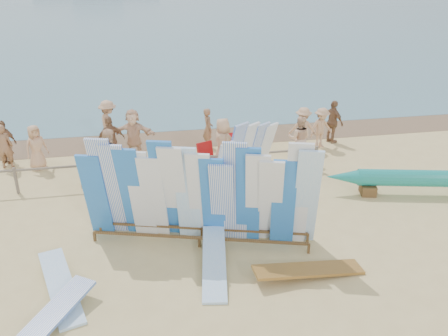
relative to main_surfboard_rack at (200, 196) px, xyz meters
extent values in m
plane|color=#D5BD7B|center=(-1.37, 0.87, -1.36)|extent=(160.00, 160.00, 0.00)
cube|color=brown|center=(-1.37, 8.07, -1.36)|extent=(40.00, 2.60, 0.01)
cube|color=#746758|center=(-1.37, 3.87, -0.56)|extent=(12.00, 0.06, 0.06)
cube|color=#746758|center=(-5.37, 3.87, -0.91)|extent=(0.08, 0.08, 0.90)
cube|color=#746758|center=(-3.37, 3.87, -0.91)|extent=(0.08, 0.08, 0.90)
cube|color=#746758|center=(-1.37, 3.87, -0.91)|extent=(0.08, 0.08, 0.90)
cube|color=#746758|center=(0.63, 3.87, -0.91)|extent=(0.08, 0.08, 0.90)
cube|color=#746758|center=(2.63, 3.87, -0.91)|extent=(0.08, 0.08, 0.90)
cube|color=#746758|center=(4.63, 3.87, -0.91)|extent=(0.08, 0.08, 0.90)
cube|color=brown|center=(-0.08, -0.23, -1.09)|extent=(5.42, 1.66, 0.07)
cube|color=brown|center=(0.06, 0.23, -1.09)|extent=(5.42, 1.66, 0.07)
cube|color=blue|center=(-2.65, 0.78, -0.11)|extent=(0.75, 0.77, 2.49)
cube|color=white|center=(-2.33, 0.69, 0.13)|extent=(0.80, 0.93, 2.97)
cube|color=white|center=(-2.02, 0.60, 0.06)|extent=(0.81, 0.99, 2.84)
cube|color=blue|center=(-1.71, 0.50, 0.01)|extent=(0.80, 0.94, 2.74)
cube|color=white|center=(-1.48, 0.44, -0.03)|extent=(0.77, 0.83, 2.65)
cube|color=white|center=(-1.17, 0.34, -0.10)|extent=(0.78, 0.88, 2.52)
cube|color=blue|center=(-0.85, 0.25, 0.14)|extent=(0.84, 1.06, 3.00)
cube|color=white|center=(-0.63, 0.18, 0.07)|extent=(0.86, 1.13, 2.86)
cube|color=#9CCDF9|center=(-0.31, 0.09, 0.05)|extent=(0.77, 0.86, 2.82)
cube|color=white|center=(0.00, 0.00, -0.02)|extent=(0.80, 0.93, 2.69)
cube|color=blue|center=(0.32, -0.09, -0.07)|extent=(0.79, 0.92, 2.57)
cube|color=white|center=(0.54, -0.16, -0.14)|extent=(0.81, 0.99, 2.43)
cube|color=white|center=(0.86, -0.25, 0.14)|extent=(0.77, 0.85, 2.99)
cube|color=blue|center=(1.17, -0.34, 0.08)|extent=(0.78, 0.86, 2.88)
cube|color=white|center=(1.40, -0.41, 0.00)|extent=(0.81, 0.99, 2.73)
cube|color=white|center=(1.71, -0.50, -0.06)|extent=(0.83, 1.05, 2.59)
cube|color=blue|center=(2.02, -0.60, -0.08)|extent=(0.73, 0.71, 2.56)
cube|color=white|center=(2.34, -0.69, 0.16)|extent=(0.78, 0.88, 3.04)
cube|color=#9CCDF9|center=(2.56, -0.76, 0.09)|extent=(0.82, 1.02, 2.89)
cube|color=brown|center=(1.71, 1.85, -1.11)|extent=(1.65, 1.20, 0.06)
cube|color=brown|center=(1.45, 2.21, -1.11)|extent=(1.65, 1.20, 0.06)
cube|color=white|center=(0.82, 1.49, -0.22)|extent=(0.79, 0.80, 2.28)
cube|color=white|center=(1.21, 1.77, 0.00)|extent=(0.88, 0.92, 2.72)
cube|color=white|center=(1.59, 2.04, -0.06)|extent=(0.89, 0.94, 2.61)
cube|color=white|center=(1.97, 2.31, -0.11)|extent=(0.90, 0.95, 2.50)
cube|color=white|center=(2.29, 2.54, -0.17)|extent=(0.90, 0.96, 2.39)
cube|color=brown|center=(5.61, 1.79, -1.20)|extent=(0.57, 0.63, 0.33)
cylinder|color=teal|center=(7.21, 1.43, -0.78)|extent=(4.03, 1.42, 0.55)
cone|color=teal|center=(4.82, 1.97, -0.78)|extent=(1.18, 0.74, 0.51)
cube|color=brown|center=(1.77, 0.44, -0.63)|extent=(0.98, 0.75, 0.05)
cube|color=white|center=(1.77, 0.44, -0.37)|extent=(0.48, 0.09, 0.43)
cube|color=#9CCDF9|center=(-3.40, -1.44, -1.36)|extent=(1.33, 2.74, 0.29)
cube|color=white|center=(-3.57, -2.70, -1.36)|extent=(1.99, 2.53, 0.41)
cube|color=olive|center=(2.30, -1.92, -1.36)|extent=(2.72, 0.71, 0.35)
cube|color=#9CCDF9|center=(0.15, -1.21, -1.36)|extent=(0.97, 2.74, 0.38)
cube|color=#B21314|center=(-1.93, 4.71, -1.07)|extent=(0.59, 0.55, 0.05)
cube|color=#B21314|center=(-1.98, 4.93, -0.81)|extent=(0.52, 0.25, 0.50)
cube|color=#B21314|center=(0.92, 4.55, -1.01)|extent=(0.78, 0.75, 0.06)
cube|color=#B21314|center=(0.82, 4.80, -0.69)|extent=(0.63, 0.40, 0.61)
cube|color=#B21314|center=(1.88, 5.10, -0.83)|extent=(0.55, 0.79, 0.53)
cube|color=#B21314|center=(1.93, 5.38, -0.49)|extent=(0.46, 0.23, 0.34)
imported|color=#8C6042|center=(6.25, 6.36, -0.48)|extent=(0.83, 1.12, 1.75)
imported|color=#8C6042|center=(1.23, 6.70, -0.55)|extent=(0.38, 0.62, 1.61)
imported|color=beige|center=(4.33, 4.84, -0.51)|extent=(0.92, 0.68, 1.71)
imported|color=beige|center=(-1.65, 6.28, -0.43)|extent=(1.81, 0.97, 1.86)
imported|color=#8C6042|center=(-6.26, 6.62, -0.56)|extent=(1.03, 0.73, 1.61)
imported|color=#8C6042|center=(-6.15, 6.11, -0.55)|extent=(0.59, 0.33, 1.62)
imported|color=tan|center=(-5.03, 5.83, -0.55)|extent=(0.86, 0.76, 1.61)
imported|color=#8C6042|center=(-2.44, 5.79, -0.46)|extent=(1.15, 0.83, 1.80)
imported|color=tan|center=(1.44, 4.67, -0.44)|extent=(0.73, 1.00, 1.85)
imported|color=tan|center=(5.60, 5.96, -0.55)|extent=(1.12, 0.74, 1.61)
imported|color=beige|center=(-2.43, 4.47, -0.47)|extent=(0.77, 0.96, 1.79)
imported|color=tan|center=(4.84, 5.93, -0.52)|extent=(1.17, 0.74, 1.68)
imported|color=tan|center=(-2.58, 7.53, -0.42)|extent=(0.84, 1.32, 1.89)
camera|label=1|loc=(-1.36, -10.63, 5.57)|focal=38.00mm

